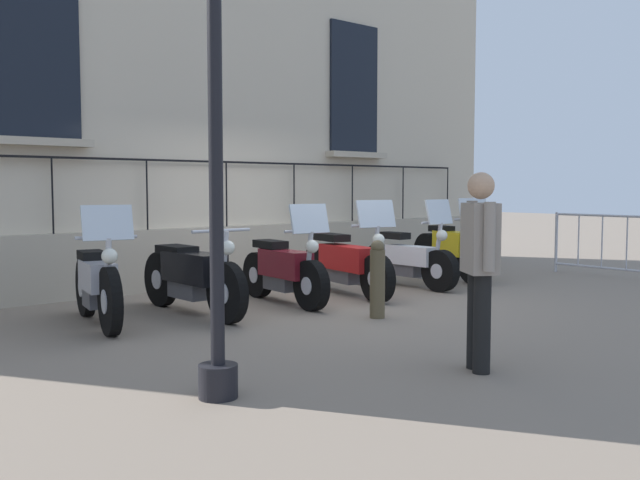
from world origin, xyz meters
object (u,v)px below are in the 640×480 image
(motorcycle_red, at_px, (346,264))
(motorcycle_yellow, at_px, (451,252))
(motorcycle_black, at_px, (192,276))
(motorcycle_white, at_px, (409,261))
(motorcycle_maroon, at_px, (284,271))
(crowd_barrier, at_px, (614,244))
(pedestrian_standing, at_px, (480,260))
(motorcycle_silver, at_px, (98,285))
(bollard, at_px, (377,279))

(motorcycle_red, bearing_deg, motorcycle_yellow, 92.32)
(motorcycle_black, xyz_separation_m, motorcycle_white, (0.15, 3.63, -0.05))
(motorcycle_maroon, height_order, motorcycle_yellow, motorcycle_yellow)
(crowd_barrier, relative_size, pedestrian_standing, 1.36)
(motorcycle_maroon, height_order, crowd_barrier, motorcycle_maroon)
(motorcycle_black, height_order, motorcycle_yellow, motorcycle_yellow)
(motorcycle_silver, bearing_deg, motorcycle_black, 85.74)
(motorcycle_black, xyz_separation_m, bollard, (1.59, 1.47, 0.00))
(motorcycle_silver, bearing_deg, crowd_barrier, 78.07)
(motorcycle_white, bearing_deg, pedestrian_standing, -41.80)
(motorcycle_white, xyz_separation_m, bollard, (1.44, -2.17, 0.05))
(motorcycle_black, distance_m, motorcycle_maroon, 1.29)
(motorcycle_yellow, height_order, bollard, motorcycle_yellow)
(motorcycle_maroon, xyz_separation_m, motorcycle_yellow, (-0.11, 3.52, 0.03))
(motorcycle_silver, xyz_separation_m, motorcycle_yellow, (0.08, 5.93, 0.01))
(motorcycle_red, distance_m, motorcycle_yellow, 2.42)
(motorcycle_black, bearing_deg, pedestrian_standing, 5.93)
(motorcycle_maroon, relative_size, motorcycle_white, 1.03)
(motorcycle_black, height_order, bollard, motorcycle_black)
(motorcycle_maroon, xyz_separation_m, motorcycle_white, (0.04, 2.35, -0.03))
(motorcycle_yellow, bearing_deg, bollard, -64.57)
(motorcycle_white, distance_m, pedestrian_standing, 4.89)
(motorcycle_yellow, distance_m, pedestrian_standing, 5.83)
(motorcycle_silver, height_order, motorcycle_maroon, motorcycle_silver)
(motorcycle_red, bearing_deg, motorcycle_white, 87.71)
(motorcycle_maroon, bearing_deg, crowd_barrier, 75.09)
(motorcycle_maroon, distance_m, crowd_barrier, 5.90)
(motorcycle_maroon, bearing_deg, motorcycle_black, -94.93)
(motorcycle_red, distance_m, crowd_barrier, 4.85)
(motorcycle_red, distance_m, bollard, 1.75)
(motorcycle_silver, relative_size, motorcycle_yellow, 1.00)
(motorcycle_yellow, bearing_deg, motorcycle_maroon, -88.19)
(motorcycle_maroon, distance_m, motorcycle_white, 2.35)
(motorcycle_yellow, bearing_deg, motorcycle_white, -82.83)
(motorcycle_silver, xyz_separation_m, motorcycle_white, (0.23, 4.75, -0.05))
(motorcycle_silver, xyz_separation_m, bollard, (1.67, 2.59, 0.01))
(motorcycle_red, distance_m, pedestrian_standing, 4.21)
(motorcycle_yellow, bearing_deg, motorcycle_black, -89.99)
(motorcycle_black, xyz_separation_m, motorcycle_red, (0.10, 2.39, -0.01))
(motorcycle_black, bearing_deg, motorcycle_silver, -94.26)
(motorcycle_black, relative_size, crowd_barrier, 1.00)
(motorcycle_silver, height_order, motorcycle_yellow, motorcycle_yellow)
(motorcycle_silver, distance_m, motorcycle_red, 3.51)
(motorcycle_black, height_order, motorcycle_maroon, motorcycle_maroon)
(motorcycle_black, bearing_deg, motorcycle_white, 87.68)
(bollard, bearing_deg, crowd_barrier, 89.57)
(motorcycle_silver, distance_m, motorcycle_white, 4.76)
(motorcycle_yellow, xyz_separation_m, bollard, (1.59, -3.34, -0.00))
(motorcycle_maroon, relative_size, motorcycle_red, 0.89)
(motorcycle_black, bearing_deg, crowd_barrier, 76.87)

